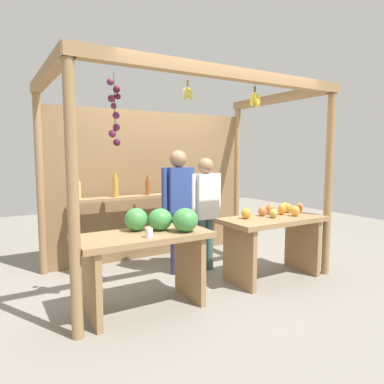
% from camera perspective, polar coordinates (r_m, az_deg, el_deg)
% --- Properties ---
extents(ground_plane, '(12.00, 12.00, 0.00)m').
position_cam_1_polar(ground_plane, '(4.82, -1.20, -13.09)').
color(ground_plane, gray).
rests_on(ground_plane, ground).
extents(market_stall, '(3.35, 2.03, 2.48)m').
position_cam_1_polar(market_stall, '(4.96, -3.97, 4.29)').
color(market_stall, '#99754C').
rests_on(market_stall, ground).
extents(fruit_counter_left, '(1.36, 0.65, 1.04)m').
position_cam_1_polar(fruit_counter_left, '(3.66, -6.91, -8.38)').
color(fruit_counter_left, '#99754C').
rests_on(fruit_counter_left, ground).
extents(fruit_counter_right, '(1.37, 0.64, 0.94)m').
position_cam_1_polar(fruit_counter_right, '(4.64, 13.10, -6.30)').
color(fruit_counter_right, '#99754C').
rests_on(fruit_counter_right, ground).
extents(bottle_shelf_unit, '(2.15, 0.22, 1.34)m').
position_cam_1_polar(bottle_shelf_unit, '(5.17, -7.11, -2.72)').
color(bottle_shelf_unit, '#99754C').
rests_on(bottle_shelf_unit, ground).
extents(vendor_man, '(0.48, 0.22, 1.64)m').
position_cam_1_polar(vendor_man, '(4.61, -2.23, -1.35)').
color(vendor_man, '#3C2E54').
rests_on(vendor_man, ground).
extents(vendor_woman, '(0.48, 0.21, 1.54)m').
position_cam_1_polar(vendor_woman, '(4.75, 2.24, -1.97)').
color(vendor_woman, '#415A5C').
rests_on(vendor_woman, ground).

